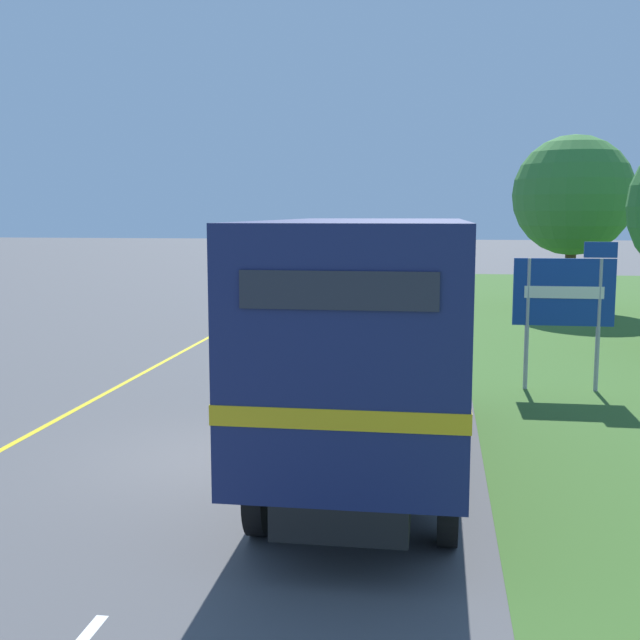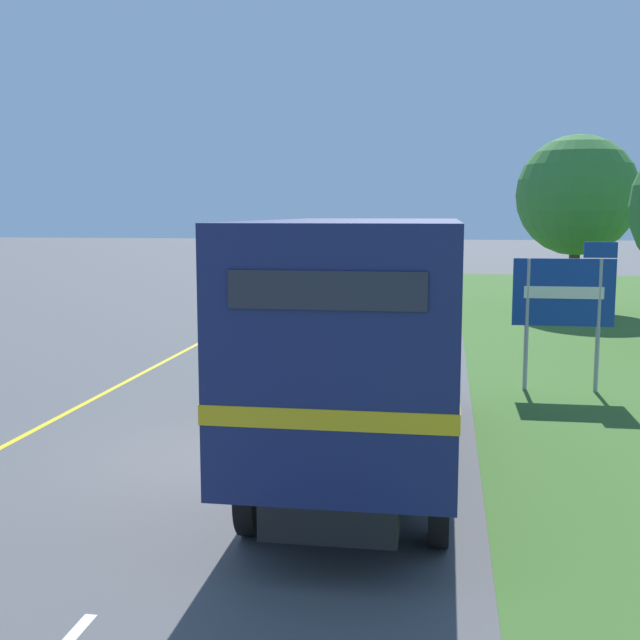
% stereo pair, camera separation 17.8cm
% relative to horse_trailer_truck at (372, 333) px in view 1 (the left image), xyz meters
% --- Properties ---
extents(ground_plane, '(200.00, 200.00, 0.00)m').
position_rel_horse_trailer_truck_xyz_m(ground_plane, '(-2.08, 0.29, -1.99)').
color(ground_plane, '#515154').
extents(edge_line_yellow, '(0.12, 53.95, 0.01)m').
position_rel_horse_trailer_truck_xyz_m(edge_line_yellow, '(-5.78, 10.90, -1.99)').
color(edge_line_yellow, yellow).
rests_on(edge_line_yellow, ground).
extents(centre_dash_near, '(0.12, 2.60, 0.01)m').
position_rel_horse_trailer_truck_xyz_m(centre_dash_near, '(-2.08, 0.77, -1.99)').
color(centre_dash_near, white).
rests_on(centre_dash_near, ground).
extents(centre_dash_mid_a, '(0.12, 2.60, 0.01)m').
position_rel_horse_trailer_truck_xyz_m(centre_dash_mid_a, '(-2.08, 7.37, -1.99)').
color(centre_dash_mid_a, white).
rests_on(centre_dash_mid_a, ground).
extents(centre_dash_mid_b, '(0.12, 2.60, 0.01)m').
position_rel_horse_trailer_truck_xyz_m(centre_dash_mid_b, '(-2.08, 13.97, -1.99)').
color(centre_dash_mid_b, white).
rests_on(centre_dash_mid_b, ground).
extents(centre_dash_far, '(0.12, 2.60, 0.01)m').
position_rel_horse_trailer_truck_xyz_m(centre_dash_far, '(-2.08, 20.57, -1.99)').
color(centre_dash_far, white).
rests_on(centre_dash_far, ground).
extents(centre_dash_farthest, '(0.12, 2.60, 0.01)m').
position_rel_horse_trailer_truck_xyz_m(centre_dash_farthest, '(-2.08, 27.17, -1.99)').
color(centre_dash_farthest, white).
rests_on(centre_dash_farthest, ground).
extents(horse_trailer_truck, '(2.48, 8.30, 3.57)m').
position_rel_horse_trailer_truck_xyz_m(horse_trailer_truck, '(0.00, 0.00, 0.00)').
color(horse_trailer_truck, black).
rests_on(horse_trailer_truck, ground).
extents(lead_car_white, '(1.80, 4.32, 1.91)m').
position_rel_horse_trailer_truck_xyz_m(lead_car_white, '(-3.79, 13.86, -1.03)').
color(lead_car_white, black).
rests_on(lead_car_white, ground).
extents(highway_sign, '(2.03, 0.09, 3.08)m').
position_rel_horse_trailer_truck_xyz_m(highway_sign, '(3.51, 5.81, -0.03)').
color(highway_sign, '#9E9EA3').
rests_on(highway_sign, ground).
extents(roadside_tree_mid, '(4.51, 4.51, 6.57)m').
position_rel_horse_trailer_truck_xyz_m(roadside_tree_mid, '(5.89, 20.45, 2.30)').
color(roadside_tree_mid, '#4C3823').
rests_on(roadside_tree_mid, ground).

